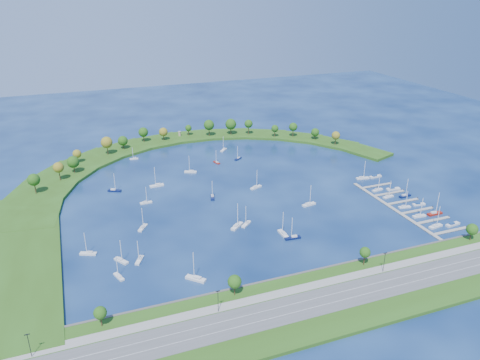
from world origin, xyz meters
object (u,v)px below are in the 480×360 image
object	(u,v)px
moored_boat_15	(119,276)
moored_boat_17	(134,158)
moored_boat_16	(88,253)
moored_boat_20	(283,233)
docked_boat_0	(436,226)
docked_boat_2	(419,216)
moored_boat_10	(246,224)
harbor_tower	(180,134)
moored_boat_4	(237,226)
moored_boat_6	(139,259)
moored_boat_8	(212,197)
dock_system	(404,207)
moored_boat_12	(146,202)
docked_boat_5	(419,204)
docked_boat_4	(405,206)
moored_boat_18	(309,204)
docked_boat_7	(405,195)
docked_boat_9	(393,189)
moored_boat_0	(157,185)
moored_boat_9	(143,227)
moored_boat_11	(121,260)
moored_boat_3	(196,278)
moored_boat_1	(114,190)
moored_boat_7	(293,237)
moored_boat_2	(217,162)
moored_boat_5	(256,187)
docked_boat_10	(363,178)
docked_boat_11	(375,176)
moored_boat_14	(238,158)
docked_boat_6	(388,196)
moored_boat_13	(224,149)
docked_boat_1	(453,224)
docked_boat_3	(435,213)

from	to	relation	value
moored_boat_15	moored_boat_17	xyz separation A→B (m)	(31.32, 155.05, -0.03)
moored_boat_16	moored_boat_20	world-z (taller)	moored_boat_20
docked_boat_0	docked_boat_2	world-z (taller)	docked_boat_0
moored_boat_10	docked_boat_0	bearing A→B (deg)	115.42
harbor_tower	moored_boat_4	bearing A→B (deg)	-93.29
moored_boat_6	moored_boat_20	distance (m)	76.28
moored_boat_8	moored_boat_17	distance (m)	94.73
dock_system	moored_boat_12	bearing A→B (deg)	157.09
dock_system	docked_boat_5	size ratio (longest dim) A/B	10.07
docked_boat_4	docked_boat_5	world-z (taller)	docked_boat_4
moored_boat_18	dock_system	bearing A→B (deg)	-34.13
moored_boat_4	moored_boat_18	xyz separation A→B (m)	(50.40, 10.27, -0.03)
docked_boat_7	docked_boat_9	distance (m)	11.70
moored_boat_20	docked_boat_7	xyz separation A→B (m)	(92.94, 16.64, -0.04)
moored_boat_0	moored_boat_9	size ratio (longest dim) A/B	1.12
docked_boat_7	moored_boat_9	bearing A→B (deg)	167.27
moored_boat_4	moored_boat_11	distance (m)	65.78
moored_boat_3	docked_boat_4	distance (m)	140.08
moored_boat_1	moored_boat_18	size ratio (longest dim) A/B	0.97
moored_boat_8	moored_boat_11	world-z (taller)	moored_boat_11
docked_boat_2	docked_boat_5	bearing A→B (deg)	54.70
moored_boat_6	moored_boat_18	distance (m)	109.50
dock_system	moored_boat_16	size ratio (longest dim) A/B	6.71
moored_boat_16	moored_boat_7	bearing A→B (deg)	-168.22
moored_boat_2	moored_boat_5	size ratio (longest dim) A/B	0.79
docked_boat_10	docked_boat_11	bearing A→B (deg)	4.91
moored_boat_15	docked_boat_2	bearing A→B (deg)	-108.93
moored_boat_2	docked_boat_7	xyz separation A→B (m)	(92.45, -99.09, 0.06)
moored_boat_14	docked_boat_6	distance (m)	117.40
docked_boat_2	docked_boat_7	world-z (taller)	docked_boat_7
moored_boat_15	moored_boat_1	bearing A→B (deg)	-24.68
docked_boat_4	docked_boat_10	bearing A→B (deg)	96.57
moored_boat_9	dock_system	bearing A→B (deg)	-66.71
moored_boat_15	moored_boat_3	bearing A→B (deg)	-132.59
moored_boat_12	moored_boat_9	bearing A→B (deg)	-105.89
moored_boat_1	moored_boat_13	distance (m)	105.29
docked_boat_10	docked_boat_1	bearing A→B (deg)	-75.04
moored_boat_5	docked_boat_3	size ratio (longest dim) A/B	0.91
docked_boat_1	docked_boat_9	distance (m)	52.10
moored_boat_8	moored_boat_11	distance (m)	83.19
harbor_tower	docked_boat_10	size ratio (longest dim) A/B	0.32
dock_system	moored_boat_13	size ratio (longest dim) A/B	6.79
docked_boat_7	docked_boat_1	bearing A→B (deg)	-96.79
moored_boat_9	docked_boat_9	size ratio (longest dim) A/B	1.31
moored_boat_10	docked_boat_11	bearing A→B (deg)	154.35
docked_boat_10	moored_boat_13	bearing A→B (deg)	136.64
docked_boat_1	docked_boat_10	distance (m)	74.99
moored_boat_0	moored_boat_5	size ratio (longest dim) A/B	1.09
moored_boat_18	docked_boat_4	distance (m)	57.18
moored_boat_4	moored_boat_13	distance (m)	128.87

